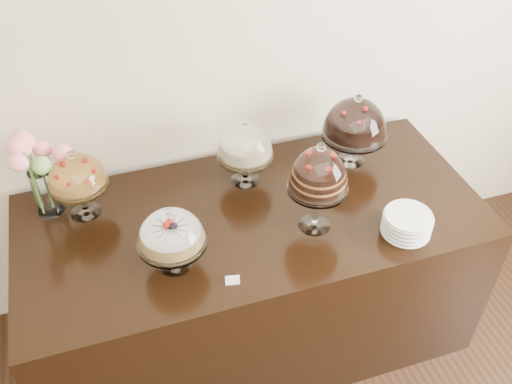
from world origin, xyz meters
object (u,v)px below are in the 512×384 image
object	(u,v)px
cake_stand_sugar_sponge	(171,232)
plate_stack	(407,224)
display_counter	(253,277)
cake_stand_fruit_tart	(76,175)
cake_stand_dark_choco	(356,121)
cake_stand_cheesecake	(245,144)
cake_stand_choco_layer	(319,173)
flower_vase	(37,167)

from	to	relation	value
cake_stand_sugar_sponge	plate_stack	xyz separation A→B (m)	(1.04, -0.13, -0.14)
display_counter	cake_stand_fruit_tart	size ratio (longest dim) A/B	6.09
cake_stand_sugar_sponge	plate_stack	world-z (taller)	cake_stand_sugar_sponge
cake_stand_dark_choco	cake_stand_cheesecake	bearing A→B (deg)	178.71
plate_stack	cake_stand_cheesecake	bearing A→B (deg)	135.05
cake_stand_choco_layer	cake_stand_fruit_tart	xyz separation A→B (m)	(-1.00, 0.42, -0.08)
plate_stack	cake_stand_sugar_sponge	bearing A→B (deg)	172.68
cake_stand_cheesecake	cake_stand_sugar_sponge	bearing A→B (deg)	-135.45
display_counter	cake_stand_dark_choco	world-z (taller)	cake_stand_dark_choco
flower_vase	cake_stand_choco_layer	bearing A→B (deg)	-22.74
cake_stand_fruit_tart	flower_vase	size ratio (longest dim) A/B	0.83
cake_stand_fruit_tart	plate_stack	xyz separation A→B (m)	(1.38, -0.59, -0.17)
display_counter	cake_stand_sugar_sponge	distance (m)	0.79
cake_stand_cheesecake	plate_stack	size ratio (longest dim) A/B	1.67
cake_stand_choco_layer	cake_stand_sugar_sponge	bearing A→B (deg)	-176.84
cake_stand_dark_choco	flower_vase	world-z (taller)	flower_vase
cake_stand_sugar_sponge	cake_stand_cheesecake	bearing A→B (deg)	44.55
cake_stand_dark_choco	plate_stack	distance (m)	0.60
cake_stand_cheesecake	cake_stand_dark_choco	distance (m)	0.58
cake_stand_dark_choco	cake_stand_fruit_tart	xyz separation A→B (m)	(-1.37, 0.02, -0.02)
cake_stand_cheesecake	plate_stack	xyz separation A→B (m)	(0.58, -0.58, -0.17)
display_counter	cake_stand_dark_choco	distance (m)	0.96
cake_stand_cheesecake	cake_stand_fruit_tart	bearing A→B (deg)	179.51
cake_stand_choco_layer	cake_stand_cheesecake	xyz separation A→B (m)	(-0.21, 0.41, -0.09)
display_counter	cake_stand_cheesecake	bearing A→B (deg)	80.55
display_counter	flower_vase	size ratio (longest dim) A/B	5.05
cake_stand_cheesecake	flower_vase	world-z (taller)	flower_vase
flower_vase	cake_stand_dark_choco	bearing A→B (deg)	-3.15
cake_stand_cheesecake	plate_stack	bearing A→B (deg)	-44.95
cake_stand_sugar_sponge	cake_stand_dark_choco	world-z (taller)	cake_stand_dark_choco
cake_stand_choco_layer	cake_stand_dark_choco	world-z (taller)	cake_stand_choco_layer
cake_stand_fruit_tart	plate_stack	world-z (taller)	cake_stand_fruit_tart
cake_stand_cheesecake	flower_vase	size ratio (longest dim) A/B	0.84
cake_stand_sugar_sponge	cake_stand_fruit_tart	distance (m)	0.57
cake_stand_choco_layer	cake_stand_cheesecake	world-z (taller)	cake_stand_choco_layer
cake_stand_fruit_tart	plate_stack	bearing A→B (deg)	-23.22
display_counter	flower_vase	distance (m)	1.20
display_counter	plate_stack	xyz separation A→B (m)	(0.63, -0.33, 0.50)
cake_stand_choco_layer	cake_stand_fruit_tart	bearing A→B (deg)	157.16
display_counter	cake_stand_cheesecake	xyz separation A→B (m)	(0.04, 0.25, 0.67)
plate_stack	cake_stand_dark_choco	bearing A→B (deg)	90.72
cake_stand_dark_choco	plate_stack	bearing A→B (deg)	-89.28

